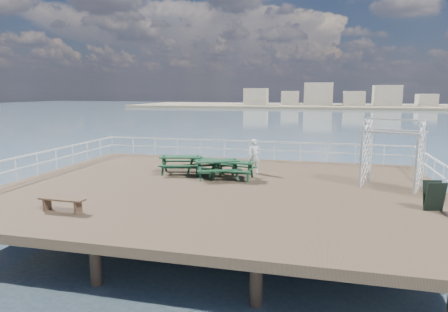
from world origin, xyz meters
TOP-DOWN VIEW (x-y plane):
  - ground at (0.00, 0.00)m, footprint 18.00×14.00m
  - sea_backdrop at (12.54, 134.07)m, footprint 300.00×300.00m
  - railing at (-0.07, 2.57)m, footprint 17.77×13.76m
  - picnic_table_a at (-2.44, 2.05)m, footprint 2.26×1.97m
  - picnic_table_b at (-1.24, 2.15)m, footprint 2.19×2.04m
  - picnic_table_c at (-0.46, 1.42)m, footprint 2.44×2.25m
  - picnic_table_d at (0.26, 1.53)m, footprint 1.93×1.59m
  - flat_bench_near at (-4.11, -4.74)m, footprint 1.61×0.44m
  - trellis_arbor at (6.91, 1.39)m, footprint 2.58×2.04m
  - sandwich_board at (7.80, -1.65)m, footprint 0.70×0.57m
  - person at (0.97, 3.05)m, footprint 0.68×0.53m

SIDE VIEW (x-z plane):
  - sea_backdrop at x=12.54m, z-range -5.11..4.09m
  - ground at x=0.00m, z-range -0.30..0.00m
  - flat_bench_near at x=-4.11m, z-range 0.11..0.57m
  - sandwich_board at x=7.80m, z-range -0.01..1.00m
  - picnic_table_b at x=-1.24m, z-range 0.12..0.97m
  - picnic_table_d at x=0.26m, z-range 0.13..1.03m
  - picnic_table_a at x=-2.44m, z-range 0.13..1.09m
  - picnic_table_c at x=-0.46m, z-range 0.13..1.09m
  - person at x=0.97m, z-range 0.00..1.65m
  - railing at x=-0.07m, z-range 0.32..1.42m
  - trellis_arbor at x=6.91m, z-range -0.16..2.69m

